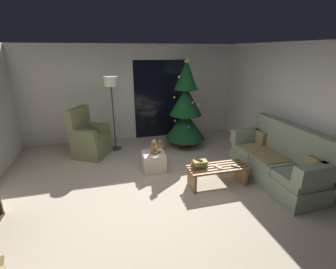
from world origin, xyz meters
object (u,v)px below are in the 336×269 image
object	(u,v)px
book_stack	(200,164)
remote_graphite	(236,166)
cell_phone	(199,160)
floor_lamp	(111,89)
coffee_table	(218,173)
ottoman	(154,162)
teddy_bear_honey_by_tree	(161,145)
couch	(278,161)
remote_white	(218,167)
christmas_tree	(186,109)
armchair	(89,139)
teddy_bear_chestnut	(154,148)

from	to	relation	value
book_stack	remote_graphite	bearing A→B (deg)	-13.62
cell_phone	floor_lamp	world-z (taller)	floor_lamp
coffee_table	cell_phone	bearing A→B (deg)	168.10
remote_graphite	ottoman	distance (m)	1.62
cell_phone	teddy_bear_honey_by_tree	size ratio (longest dim) A/B	0.50
couch	remote_white	bearing A→B (deg)	175.23
remote_white	floor_lamp	world-z (taller)	floor_lamp
christmas_tree	couch	bearing A→B (deg)	-61.78
coffee_table	remote_graphite	world-z (taller)	remote_graphite
remote_white	christmas_tree	xyz separation A→B (m)	(0.05, 1.98, 0.58)
couch	coffee_table	distance (m)	1.16
armchair	ottoman	xyz separation A→B (m)	(1.30, -1.09, -0.21)
cell_phone	armchair	world-z (taller)	armchair
book_stack	teddy_bear_honey_by_tree	size ratio (longest dim) A/B	0.97
remote_white	book_stack	xyz separation A→B (m)	(-0.31, 0.10, 0.05)
remote_white	teddy_bear_honey_by_tree	size ratio (longest dim) A/B	0.55
coffee_table	teddy_bear_honey_by_tree	size ratio (longest dim) A/B	3.86
remote_white	teddy_bear_chestnut	xyz separation A→B (m)	(-0.98, 0.89, 0.12)
coffee_table	christmas_tree	bearing A→B (deg)	89.28
remote_graphite	cell_phone	bearing A→B (deg)	122.78
teddy_bear_chestnut	cell_phone	bearing A→B (deg)	-49.93
remote_graphite	teddy_bear_chestnut	bearing A→B (deg)	101.05
couch	remote_graphite	bearing A→B (deg)	176.89
armchair	teddy_bear_chestnut	bearing A→B (deg)	-40.00
coffee_table	remote_graphite	bearing A→B (deg)	-16.88
couch	christmas_tree	bearing A→B (deg)	118.22
cell_phone	book_stack	bearing A→B (deg)	-68.69
book_stack	christmas_tree	xyz separation A→B (m)	(0.36, 1.88, 0.53)
teddy_bear_chestnut	teddy_bear_honey_by_tree	distance (m)	1.12
book_stack	floor_lamp	size ratio (longest dim) A/B	0.15
remote_graphite	ottoman	world-z (taller)	remote_graphite
couch	teddy_bear_honey_by_tree	xyz separation A→B (m)	(-1.78, 1.98, -0.28)
floor_lamp	book_stack	bearing A→B (deg)	-56.91
coffee_table	armchair	bearing A→B (deg)	139.84
cell_phone	teddy_bear_chestnut	xyz separation A→B (m)	(-0.65, 0.78, -0.01)
cell_phone	ottoman	bearing A→B (deg)	101.89
coffee_table	cell_phone	xyz separation A→B (m)	(-0.35, 0.07, 0.26)
remote_graphite	teddy_bear_honey_by_tree	distance (m)	2.16
couch	armchair	size ratio (longest dim) A/B	1.74
remote_graphite	teddy_bear_chestnut	distance (m)	1.60
coffee_table	christmas_tree	xyz separation A→B (m)	(0.02, 1.95, 0.71)
couch	coffee_table	size ratio (longest dim) A/B	1.78
cell_phone	ottoman	size ratio (longest dim) A/B	0.33
coffee_table	ottoman	bearing A→B (deg)	139.62
teddy_bear_chestnut	book_stack	bearing A→B (deg)	-49.79
couch	christmas_tree	size ratio (longest dim) A/B	0.89
remote_graphite	cell_phone	size ratio (longest dim) A/B	1.08
remote_graphite	armchair	xyz separation A→B (m)	(-2.61, 2.04, 0.01)
christmas_tree	teddy_bear_chestnut	size ratio (longest dim) A/B	7.70
floor_lamp	teddy_bear_honey_by_tree	distance (m)	1.79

